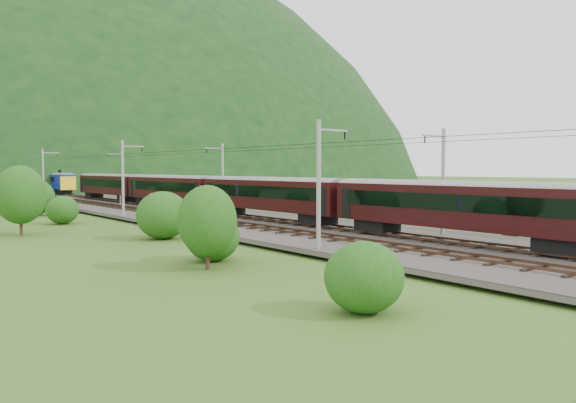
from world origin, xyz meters
TOP-DOWN VIEW (x-y plane):
  - ground at (0.00, 0.00)m, footprint 600.00×600.00m
  - railbed at (0.00, 10.00)m, footprint 14.00×220.00m
  - track_left at (-2.40, 10.00)m, footprint 2.40×220.00m
  - track_right at (2.40, 10.00)m, footprint 2.40×220.00m
  - catenary_left at (-6.12, 32.00)m, footprint 2.54×192.28m
  - catenary_right at (6.12, 32.00)m, footprint 2.54×192.28m
  - overhead_wires at (0.00, 10.00)m, footprint 4.83×198.00m
  - train at (2.40, 27.57)m, footprint 2.77×132.78m
  - hazard_post_near at (-0.12, 48.60)m, footprint 0.14×0.14m
  - hazard_post_far at (0.40, 36.69)m, footprint 0.17×0.17m
  - signal at (-3.31, 31.42)m, footprint 0.25×0.25m
  - vegetation_left at (-14.53, 23.81)m, footprint 11.87×148.53m
  - vegetation_right at (11.26, 18.58)m, footprint 7.23×102.23m

SIDE VIEW (x-z plane):
  - ground at x=0.00m, z-range 0.00..0.00m
  - railbed at x=0.00m, z-range 0.00..0.30m
  - track_left at x=-2.40m, z-range 0.24..0.51m
  - track_right at x=2.40m, z-range 0.24..0.51m
  - hazard_post_near at x=-0.12m, z-range 0.30..1.59m
  - hazard_post_far at x=0.40m, z-range 0.30..1.85m
  - vegetation_right at x=11.26m, z-range -0.17..2.76m
  - signal at x=-3.31m, z-range 0.50..2.77m
  - vegetation_left at x=-14.53m, z-range -0.71..5.06m
  - train at x=2.40m, z-range 0.91..5.73m
  - catenary_left at x=-6.12m, z-range 0.50..8.50m
  - catenary_right at x=6.12m, z-range 0.50..8.50m
  - overhead_wires at x=0.00m, z-range 7.08..7.12m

